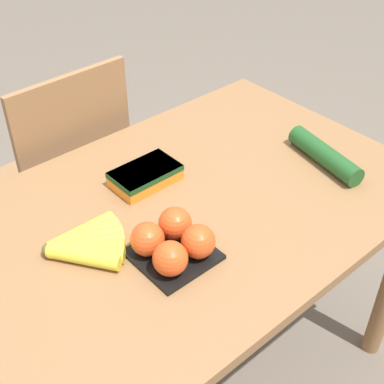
% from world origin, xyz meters
% --- Properties ---
extents(ground_plane, '(12.00, 12.00, 0.00)m').
position_xyz_m(ground_plane, '(0.00, 0.00, 0.00)').
color(ground_plane, '#665B51').
extents(dining_table, '(1.19, 0.80, 0.74)m').
position_xyz_m(dining_table, '(0.00, 0.00, 0.63)').
color(dining_table, olive).
rests_on(dining_table, ground_plane).
extents(chair, '(0.43, 0.41, 0.93)m').
position_xyz_m(chair, '(-0.06, 0.59, 0.49)').
color(chair, '#8E6642').
rests_on(chair, ground_plane).
extents(banana_bunch, '(0.19, 0.17, 0.04)m').
position_xyz_m(banana_bunch, '(-0.30, 0.03, 0.76)').
color(banana_bunch, brown).
rests_on(banana_bunch, dining_table).
extents(tomato_pack, '(0.17, 0.17, 0.09)m').
position_xyz_m(tomato_pack, '(-0.16, -0.12, 0.78)').
color(tomato_pack, black).
rests_on(tomato_pack, dining_table).
extents(carrot_bag, '(0.18, 0.11, 0.04)m').
position_xyz_m(carrot_bag, '(-0.04, 0.14, 0.76)').
color(carrot_bag, orange).
rests_on(carrot_bag, dining_table).
extents(cucumber_near, '(0.10, 0.26, 0.06)m').
position_xyz_m(cucumber_near, '(0.39, -0.11, 0.77)').
color(cucumber_near, '#1E5123').
rests_on(cucumber_near, dining_table).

